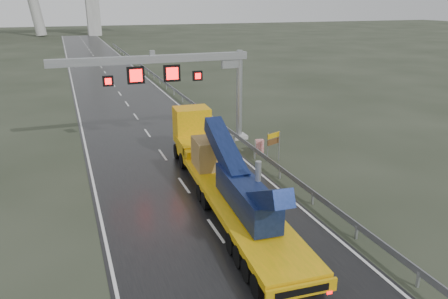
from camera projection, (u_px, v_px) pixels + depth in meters
name	position (u px, v px, depth m)	size (l,w,h in m)	color
ground	(247.00, 276.00, 18.14)	(400.00, 400.00, 0.00)	#272D20
road	(120.00, 94.00, 53.65)	(11.00, 200.00, 0.02)	black
guardrail	(190.00, 101.00, 46.54)	(0.20, 140.00, 1.40)	gray
sign_gantry	(181.00, 74.00, 32.98)	(14.90, 1.20, 7.42)	#9E9E9A
heavy_haul_truck	(218.00, 165.00, 25.56)	(3.78, 18.91, 4.41)	#FBAE0D
exit_sign_pair	(274.00, 141.00, 30.64)	(1.18, 0.55, 2.15)	gray
striped_barrier	(259.00, 146.00, 32.66)	(0.62, 0.33, 1.04)	red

